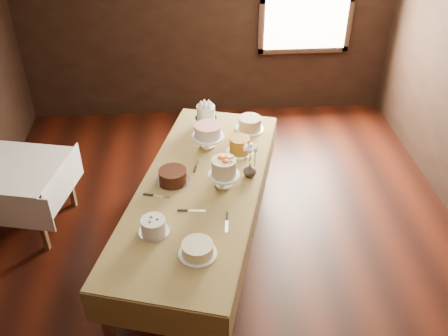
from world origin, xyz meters
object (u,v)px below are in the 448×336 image
cake_speckled (250,124)px  cake_lattice (208,137)px  cake_chocolate (173,176)px  cake_swirl (154,226)px  cake_meringue (206,117)px  cake_server_a (197,211)px  cake_server_c (197,162)px  flower_vase (250,170)px  cake_cream (198,250)px  display_table (200,191)px  cake_server_e (161,197)px  cake_flowers (224,174)px  cake_server_b (227,226)px  side_table (17,174)px  cake_caramel (240,146)px

cake_speckled → cake_lattice: size_ratio=0.93×
cake_chocolate → cake_swirl: 0.68m
cake_meringue → cake_server_a: 1.41m
cake_server_a → cake_server_c: 0.71m
cake_server_c → flower_vase: (0.47, -0.25, 0.06)m
cake_server_c → cake_server_a: bearing=-170.1°
cake_cream → display_table: bearing=86.9°
cake_speckled → cake_server_e: (-0.90, -1.07, -0.06)m
cake_chocolate → cake_flowers: (0.45, -0.10, 0.07)m
cake_meringue → cake_swirl: size_ratio=0.99×
cake_lattice → cake_swirl: size_ratio=1.30×
display_table → cake_swirl: 0.71m
cake_server_b → side_table: bearing=-113.9°
cake_caramel → cake_swirl: bearing=-126.4°
cake_flowers → cake_server_c: cake_flowers is taller
cake_server_a → cake_server_c: (0.03, 0.71, 0.00)m
flower_vase → cake_cream: bearing=-117.8°
cake_lattice → cake_server_b: 1.21m
cake_caramel → cake_server_b: bearing=-101.4°
cake_meringue → cake_server_c: bearing=-99.7°
cake_lattice → cake_server_a: 1.01m
cake_server_b → flower_vase: flower_vase is taller
cake_meringue → cake_speckled: bearing=-13.9°
flower_vase → cake_swirl: bearing=-140.8°
cake_server_a → cake_lattice: bearing=87.5°
cake_meringue → cake_swirl: cake_meringue is taller
cake_meringue → cake_server_b: 1.61m
cake_flowers → cake_server_a: size_ratio=1.21×
cake_speckled → cake_flowers: (-0.35, -0.95, 0.06)m
cake_server_b → cake_server_e: 0.68m
cake_caramel → cake_flowers: (-0.19, -0.52, 0.05)m
cake_server_b → cake_cream: bearing=-33.4°
cake_server_a → cake_server_e: size_ratio=1.00×
side_table → cake_cream: cake_cream is taller
cake_flowers → flower_vase: size_ratio=2.28×
side_table → cake_speckled: size_ratio=3.44×
cake_meringue → cake_server_b: cake_meringue is taller
cake_meringue → cake_chocolate: cake_meringue is taller
cake_server_c → cake_flowers: bearing=-137.1°
cake_server_e → cake_flowers: bearing=29.3°
cake_swirl → cake_server_a: cake_swirl is taller
side_table → cake_speckled: bearing=8.4°
cake_caramel → cake_swirl: 1.34m
cake_lattice → cake_server_a: (-0.15, -0.99, -0.11)m
cake_swirl → cake_server_a: bearing=33.4°
cake_cream → cake_server_c: size_ratio=1.41×
side_table → cake_server_e: 1.64m
display_table → side_table: size_ratio=2.79×
cake_meringue → cake_speckled: cake_meringue is taller
cake_server_c → cake_cream: bearing=-169.7°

